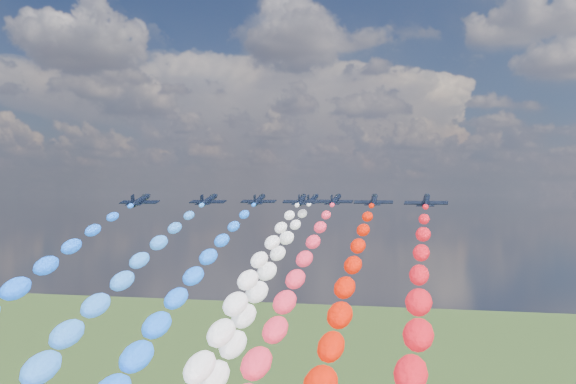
# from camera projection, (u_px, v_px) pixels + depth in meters

# --- Properties ---
(jet_0) EXTENTS (9.74, 13.02, 5.50)m
(jet_0) POSITION_uv_depth(u_px,v_px,m) (140.00, 200.00, 158.19)
(jet_0) COLOR black
(jet_1) EXTENTS (9.66, 12.97, 5.50)m
(jet_1) POSITION_uv_depth(u_px,v_px,m) (209.00, 200.00, 167.99)
(jet_1) COLOR black
(trail_1) EXTENTS (5.44, 114.63, 46.39)m
(trail_1) POSITION_uv_depth(u_px,v_px,m) (84.00, 334.00, 109.77)
(trail_1) COLOR blue
(jet_2) EXTENTS (9.41, 12.79, 5.50)m
(jet_2) POSITION_uv_depth(u_px,v_px,m) (259.00, 200.00, 175.36)
(jet_2) COLOR black
(trail_2) EXTENTS (5.44, 114.63, 46.39)m
(trail_2) POSITION_uv_depth(u_px,v_px,m) (168.00, 326.00, 117.14)
(trail_2) COLOR blue
(jet_3) EXTENTS (10.05, 13.24, 5.50)m
(jet_3) POSITION_uv_depth(u_px,v_px,m) (301.00, 200.00, 168.93)
(jet_3) COLOR black
(trail_3) EXTENTS (5.44, 114.63, 46.39)m
(trail_3) POSITION_uv_depth(u_px,v_px,m) (227.00, 333.00, 110.71)
(trail_3) COLOR white
(jet_4) EXTENTS (10.06, 13.24, 5.50)m
(jet_4) POSITION_uv_depth(u_px,v_px,m) (312.00, 200.00, 183.61)
(jet_4) COLOR black
(trail_4) EXTENTS (5.44, 114.63, 46.39)m
(trail_4) POSITION_uv_depth(u_px,v_px,m) (252.00, 317.00, 125.39)
(trail_4) COLOR white
(jet_5) EXTENTS (9.86, 13.11, 5.50)m
(jet_5) POSITION_uv_depth(u_px,v_px,m) (335.00, 200.00, 170.87)
(jet_5) COLOR black
(trail_5) EXTENTS (5.44, 114.63, 46.39)m
(trail_5) POSITION_uv_depth(u_px,v_px,m) (280.00, 331.00, 112.65)
(trail_5) COLOR #F22844
(jet_6) EXTENTS (9.59, 12.91, 5.50)m
(jet_6) POSITION_uv_depth(u_px,v_px,m) (374.00, 200.00, 159.02)
(jet_6) COLOR black
(trail_6) EXTENTS (5.44, 114.63, 46.39)m
(trail_6) POSITION_uv_depth(u_px,v_px,m) (334.00, 347.00, 100.80)
(trail_6) COLOR red
(jet_7) EXTENTS (9.50, 12.85, 5.50)m
(jet_7) POSITION_uv_depth(u_px,v_px,m) (426.00, 201.00, 143.88)
(jet_7) COLOR black
(trail_7) EXTENTS (5.44, 114.63, 46.39)m
(trail_7) POSITION_uv_depth(u_px,v_px,m) (415.00, 373.00, 85.67)
(trail_7) COLOR red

